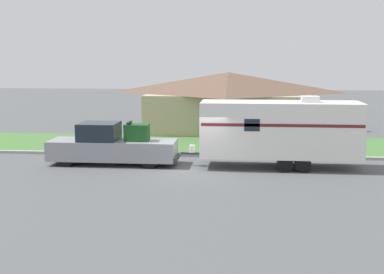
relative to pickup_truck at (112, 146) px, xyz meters
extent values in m
plane|color=#515456|center=(4.41, -1.37, -0.90)|extent=(120.00, 120.00, 0.00)
cube|color=#999993|center=(4.41, 2.38, -0.83)|extent=(80.00, 0.30, 0.14)
cube|color=#477538|center=(4.41, 6.03, -0.88)|extent=(80.00, 7.00, 0.03)
cube|color=tan|center=(5.27, 12.93, 0.43)|extent=(11.05, 7.82, 2.66)
pyramid|color=brown|center=(5.27, 12.93, 2.48)|extent=(11.93, 8.44, 1.44)
cube|color=#4C3828|center=(5.27, 9.05, 0.15)|extent=(1.00, 0.06, 2.10)
cylinder|color=black|center=(-2.05, -0.79, -0.46)|extent=(0.87, 0.28, 0.87)
cylinder|color=black|center=(-2.05, 0.79, -0.46)|extent=(0.87, 0.28, 0.87)
cylinder|color=black|center=(2.04, -0.79, -0.46)|extent=(0.87, 0.28, 0.87)
cylinder|color=black|center=(2.04, 0.79, -0.46)|extent=(0.87, 0.28, 0.87)
cube|color=gray|center=(-1.25, 0.00, -0.19)|extent=(3.57, 1.94, 0.94)
cube|color=#19232D|center=(-0.61, 0.00, 0.71)|extent=(1.86, 1.79, 0.86)
cube|color=gray|center=(1.84, 0.00, -0.19)|extent=(2.62, 1.94, 0.94)
cube|color=#333333|center=(3.21, 0.00, -0.54)|extent=(0.12, 1.75, 0.20)
cube|color=#194C1E|center=(1.27, 0.00, 0.68)|extent=(1.15, 0.82, 0.80)
cube|color=black|center=(0.90, 0.00, 1.16)|extent=(0.10, 0.90, 0.08)
cylinder|color=black|center=(8.33, -1.00, -0.53)|extent=(0.73, 0.22, 0.73)
cylinder|color=black|center=(8.33, 1.00, -0.53)|extent=(0.73, 0.22, 0.73)
cylinder|color=black|center=(9.13, -1.00, -0.53)|extent=(0.73, 0.22, 0.73)
cylinder|color=black|center=(9.13, 1.00, -0.53)|extent=(0.73, 0.22, 0.73)
cube|color=silver|center=(8.13, 0.00, 0.94)|extent=(7.46, 2.29, 2.58)
cube|color=#5B1E1E|center=(8.13, -1.15, 1.26)|extent=(7.31, 0.01, 0.14)
cube|color=#383838|center=(3.90, 0.00, -0.30)|extent=(1.00, 0.12, 0.10)
cylinder|color=silver|center=(3.95, 0.00, -0.07)|extent=(0.28, 0.28, 0.36)
cube|color=silver|center=(9.48, 0.00, 2.37)|extent=(0.80, 0.68, 0.28)
cube|color=#19232D|center=(6.79, -1.15, 1.26)|extent=(0.70, 0.01, 0.56)
cylinder|color=brown|center=(-2.53, 3.10, -0.32)|extent=(0.09, 0.09, 1.15)
cube|color=black|center=(-2.53, 3.10, 0.37)|extent=(0.48, 0.20, 0.22)
camera|label=1|loc=(6.45, -25.21, 4.38)|focal=50.00mm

